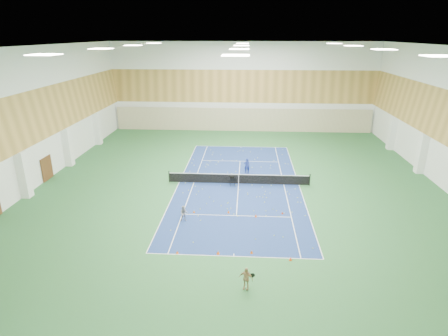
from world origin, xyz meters
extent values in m
plane|color=#296030|center=(0.00, 0.00, 0.00)|extent=(40.00, 40.00, 0.00)
cube|color=navy|center=(0.00, 0.00, 0.01)|extent=(10.97, 23.77, 0.01)
cube|color=#C6B793|center=(0.00, 19.75, 1.60)|extent=(35.40, 0.16, 3.20)
cube|color=#593319|center=(-17.92, 0.00, 1.10)|extent=(0.08, 1.80, 2.20)
imported|color=navy|center=(0.73, 2.82, 0.78)|extent=(0.63, 0.48, 1.56)
imported|color=gray|center=(-3.81, -7.42, 0.59)|extent=(0.62, 0.51, 1.18)
imported|color=tan|center=(0.76, -14.93, 0.66)|extent=(0.83, 0.54, 1.32)
cone|color=orange|center=(-3.27, -6.08, 0.10)|extent=(0.18, 0.18, 0.20)
cone|color=#F3610C|center=(-0.62, -5.98, 0.11)|extent=(0.20, 0.20, 0.22)
cone|color=#EC4F0C|center=(1.46, -6.52, 0.11)|extent=(0.20, 0.20, 0.23)
cone|color=#D6400B|center=(3.49, -5.89, 0.09)|extent=(0.17, 0.17, 0.19)
cone|color=#E7540C|center=(-3.54, -11.78, 0.10)|extent=(0.19, 0.19, 0.21)
cone|color=#FF5F0D|center=(-0.98, -11.68, 0.12)|extent=(0.21, 0.21, 0.24)
cone|color=#F45C0C|center=(1.11, -11.46, 0.11)|extent=(0.20, 0.20, 0.22)
cone|color=#FA450D|center=(3.46, -12.07, 0.11)|extent=(0.20, 0.20, 0.23)
camera|label=1|loc=(0.63, -31.72, 12.97)|focal=30.00mm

